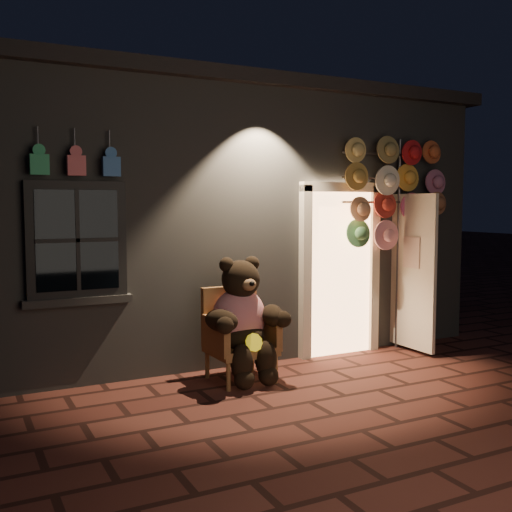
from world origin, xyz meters
TOP-DOWN VIEW (x-y plane):
  - ground at (0.00, 0.00)m, footprint 60.00×60.00m
  - shop_building at (0.00, 3.99)m, footprint 7.30×5.95m
  - wicker_armchair at (-0.29, 1.02)m, footprint 0.71×0.65m
  - teddy_bear at (-0.29, 0.89)m, footprint 0.97×0.76m
  - hat_rack at (2.06, 1.28)m, footprint 1.59×0.22m

SIDE VIEW (x-z plane):
  - ground at x=0.00m, z-range 0.00..0.00m
  - wicker_armchair at x=-0.29m, z-range 0.00..1.00m
  - teddy_bear at x=-0.29m, z-range 0.01..1.35m
  - shop_building at x=0.00m, z-range -0.02..3.49m
  - hat_rack at x=2.06m, z-range 0.74..3.52m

